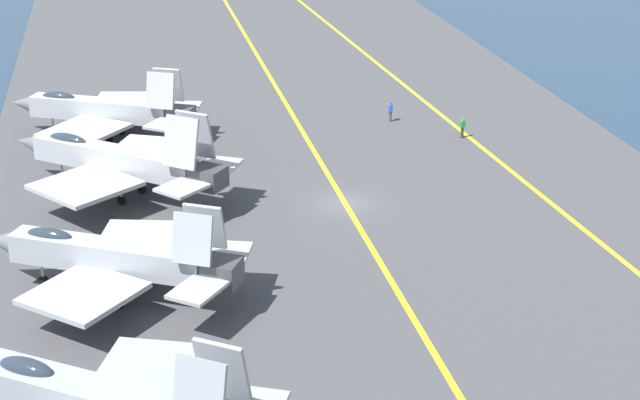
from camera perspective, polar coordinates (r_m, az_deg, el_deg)
The scene contains 9 objects.
ground_plane at distance 66.15m, azimuth 1.47°, elevation -0.52°, with size 2000.00×2000.00×0.00m, color #23384C.
carrier_deck at distance 66.07m, azimuth 1.47°, elevation -0.36°, with size 171.82×48.92×0.40m, color #424244.
deck_stripe_foul_line at distance 70.11m, azimuth 12.24°, elevation 0.69°, with size 154.64×0.36×0.01m, color yellow.
deck_stripe_centerline at distance 65.99m, azimuth 1.47°, elevation -0.20°, with size 154.64×0.36×0.01m, color yellow.
parked_jet_second at distance 54.24m, azimuth -11.91°, elevation -3.28°, with size 12.48×15.04×5.88m.
parked_jet_third at distance 67.42m, azimuth -11.58°, elevation 2.28°, with size 14.12×15.77×6.75m.
parked_jet_fourth at distance 79.48m, azimuth -12.41°, elevation 5.12°, with size 13.55×15.47×5.92m.
crew_blue_vest at distance 82.31m, azimuth 4.12°, elevation 5.21°, with size 0.46×0.42×1.72m.
crew_green_vest at distance 78.93m, azimuth 8.29°, elevation 4.24°, with size 0.32×0.42×1.72m.
Camera 1 is at (-59.02, 14.11, 26.33)m, focal length 55.00 mm.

